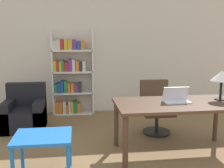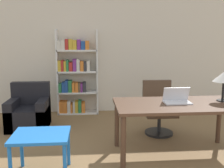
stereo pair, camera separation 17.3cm
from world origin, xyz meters
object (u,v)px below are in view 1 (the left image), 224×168
Objects in this scene: table_lamp at (222,77)px; side_table_blue at (43,141)px; desk at (177,109)px; bookshelf at (70,76)px; armchair at (25,114)px; office_chair at (156,109)px; laptop at (176,99)px.

table_lamp reaches higher than side_table_blue.
bookshelf is at bearing 124.27° from desk.
armchair is at bearing -132.97° from bookshelf.
armchair is (-2.35, 1.40, -0.39)m from desk.
side_table_blue is (-1.77, -1.33, 0.02)m from office_chair.
bookshelf reaches higher than desk.
laptop is at bearing 107.72° from desk.
bookshelf is (-1.53, 2.23, 0.03)m from laptop.
bookshelf is at bearing 84.53° from side_table_blue.
table_lamp is at bearing -23.39° from armchair.
bookshelf is (-2.22, 2.18, -0.26)m from table_lamp.
desk is 1.91× the size of office_chair.
bookshelf is at bearing 47.03° from armchair.
armchair is (-2.34, 1.37, -0.53)m from laptop.
desk is 0.95m from office_chair.
armchair is at bearing 149.28° from desk.
desk is 2.74m from bookshelf.
table_lamp is 2.61m from side_table_blue.
laptop is 0.40× the size of office_chair.
laptop reaches higher than side_table_blue.
laptop is 0.45× the size of armchair.
laptop is at bearing 13.84° from side_table_blue.
side_table_blue is at bearing -166.16° from laptop.
side_table_blue is (-1.79, -0.44, -0.36)m from laptop.
office_chair is 0.50× the size of bookshelf.
table_lamp is at bearing -49.78° from office_chair.
bookshelf reaches higher than table_lamp.
desk reaches higher than side_table_blue.
armchair is 1.31m from bookshelf.
side_table_blue is 0.36× the size of bookshelf.
laptop is 0.75m from table_lamp.
side_table_blue is (-1.80, -0.41, -0.22)m from desk.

